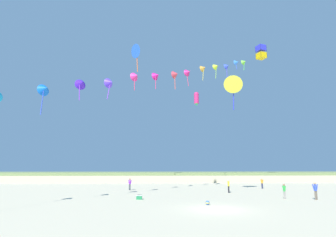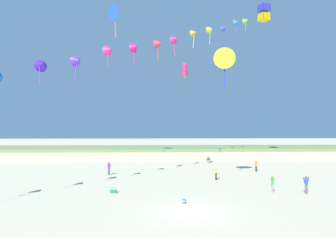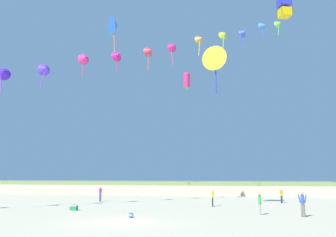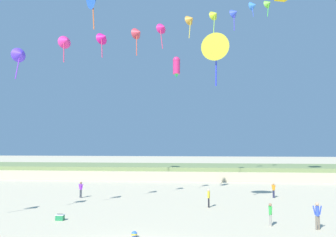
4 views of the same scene
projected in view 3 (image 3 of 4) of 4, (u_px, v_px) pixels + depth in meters
ground_plane at (122, 222)px, 21.61m from camera, size 240.00×240.00×0.00m
dune_ridge at (201, 187)px, 58.75m from camera, size 120.00×12.96×1.93m
person_near_left at (303, 202)px, 24.49m from camera, size 0.61×0.24×1.75m
person_near_right at (260, 203)px, 25.76m from camera, size 0.21×0.54×1.53m
person_mid_center at (100, 193)px, 39.46m from camera, size 0.56×0.26×1.62m
person_far_left at (213, 196)px, 32.84m from camera, size 0.22×0.56×1.59m
person_far_right at (281, 195)px, 37.13m from camera, size 0.37×0.47×1.51m
kite_banner_string at (148, 49)px, 37.91m from camera, size 31.36×31.27×24.51m
large_kite_low_lead at (215, 59)px, 33.20m from camera, size 2.49×1.30×4.43m
large_kite_mid_trail at (187, 81)px, 40.15m from camera, size 1.02×1.02×2.17m
large_kite_high_solo at (115, 26)px, 44.29m from camera, size 2.36×2.45×4.61m
large_kite_outer_drift at (284, 8)px, 40.72m from camera, size 1.64×1.64×2.24m
beach_cooler at (74, 208)px, 29.14m from camera, size 0.58×0.41×0.46m
beach_ball at (131, 215)px, 23.99m from camera, size 0.36×0.36×0.36m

